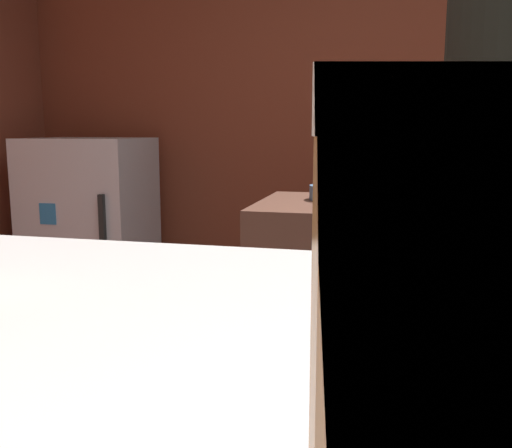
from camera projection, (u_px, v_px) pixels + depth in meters
wall_back at (436, 95)px, 3.32m from camera, size 5.20×0.10×2.70m
back_shelf at (458, 237)px, 3.15m from camera, size 0.90×0.36×1.14m
mini_fridge at (91, 229)px, 3.49m from camera, size 0.69×0.58×1.10m
bartender at (504, 193)px, 1.52m from camera, size 0.46×0.54×1.71m
mixing_bowl at (336, 193)px, 2.15m from camera, size 0.20×0.20×0.05m
pint_glass_far at (501, 420)px, 0.11m from camera, size 0.08×0.08×0.14m
bottle_vinegar at (494, 120)px, 2.97m from camera, size 0.07×0.07×0.17m
bottle_soy at (400, 115)px, 3.17m from camera, size 0.06×0.06×0.25m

